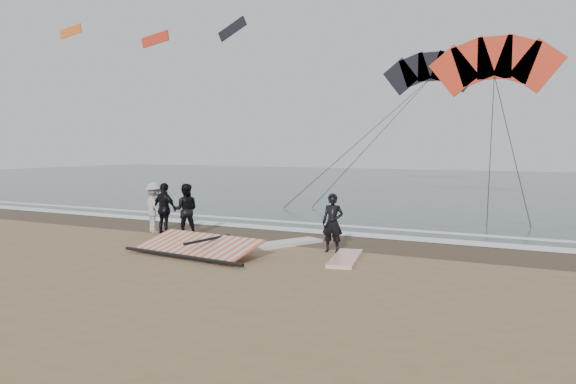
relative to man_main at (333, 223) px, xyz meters
name	(u,v)px	position (x,y,z in m)	size (l,w,h in m)	color
ground	(270,270)	(-0.43, -2.78, -0.82)	(120.00, 120.00, 0.00)	#8C704C
sea	(485,185)	(-0.43, 30.22, -0.81)	(120.00, 54.00, 0.02)	#233838
wet_sand	(342,241)	(-0.43, 1.72, -0.81)	(120.00, 2.80, 0.01)	#4C3D2B
foam_near	(358,234)	(-0.43, 3.12, -0.79)	(120.00, 0.90, 0.01)	white
foam_far	(375,228)	(-0.43, 4.82, -0.79)	(120.00, 0.45, 0.01)	white
man_main	(333,223)	(0.00, 0.00, 0.00)	(0.60, 0.39, 1.63)	black
board_white	(345,258)	(0.73, -0.86, -0.77)	(0.64, 2.27, 0.09)	white
board_cream	(282,244)	(-1.73, 0.25, -0.76)	(0.68, 2.55, 0.11)	silver
trio_cluster	(167,209)	(-6.13, 0.34, 0.05)	(2.57, 1.14, 1.74)	black
sail_rig	(200,247)	(-3.08, -1.96, -0.62)	(4.08, 2.05, 0.49)	black
kite_red	(495,68)	(2.21, 14.19, 5.80)	(6.76, 3.75, 9.64)	red
kite_dark	(430,75)	(-3.57, 25.43, 7.08)	(7.68, 8.46, 18.55)	black
distant_kites	(149,33)	(-30.42, 27.22, 12.75)	(21.49, 4.12, 3.59)	orange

